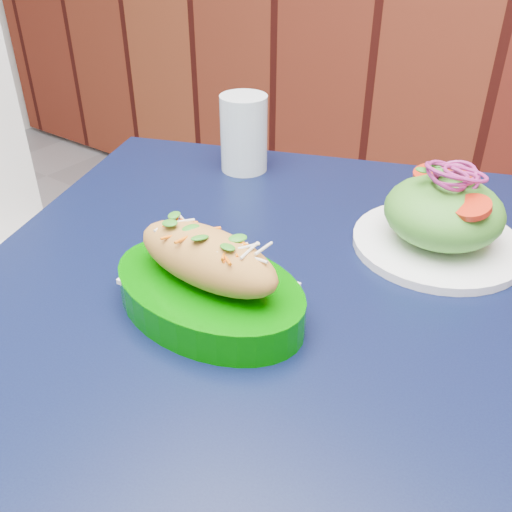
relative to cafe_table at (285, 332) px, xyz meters
The scene contains 4 objects.
cafe_table is the anchor object (origin of this frame).
banh_mi_basket 0.17m from the cafe_table, 109.63° to the right, with size 0.25×0.16×0.11m.
salad_plate 0.26m from the cafe_table, 56.12° to the left, with size 0.23×0.23×0.13m.
water_glass 0.37m from the cafe_table, 136.15° to the left, with size 0.08×0.08×0.13m, color silver.
Camera 1 is at (0.42, 1.19, 1.16)m, focal length 40.00 mm.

